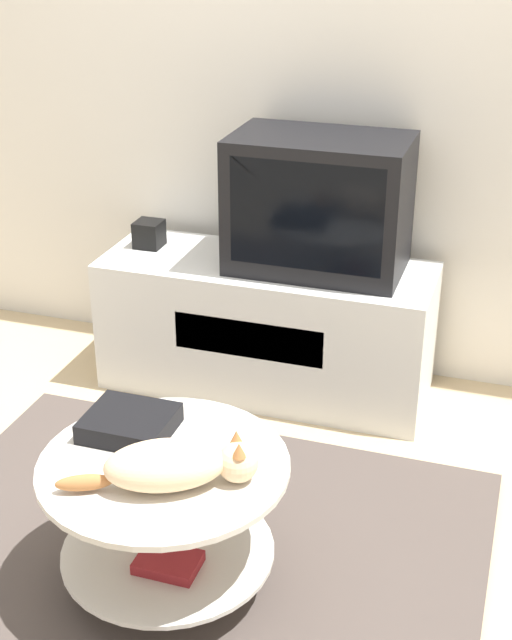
{
  "coord_description": "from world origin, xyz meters",
  "views": [
    {
      "loc": [
        0.86,
        -1.87,
        1.8
      ],
      "look_at": [
        0.08,
        0.5,
        0.6
      ],
      "focal_mm": 50.0,
      "sensor_mm": 36.0,
      "label": 1
    }
  ],
  "objects_px": {
    "tv": "(319,204)",
    "speaker": "(149,234)",
    "cat": "(175,465)",
    "dvd_box": "(130,423)"
  },
  "relations": [
    {
      "from": "tv",
      "to": "speaker",
      "type": "bearing_deg",
      "value": 179.6
    },
    {
      "from": "speaker",
      "to": "cat",
      "type": "distance_m",
      "value": 1.46
    },
    {
      "from": "speaker",
      "to": "dvd_box",
      "type": "bearing_deg",
      "value": -68.64
    },
    {
      "from": "speaker",
      "to": "cat",
      "type": "bearing_deg",
      "value": -63.37
    },
    {
      "from": "speaker",
      "to": "cat",
      "type": "relative_size",
      "value": 0.22
    },
    {
      "from": "tv",
      "to": "cat",
      "type": "xyz_separation_m",
      "value": [
        -0.03,
        -1.3,
        -0.29
      ]
    },
    {
      "from": "tv",
      "to": "cat",
      "type": "bearing_deg",
      "value": -91.49
    },
    {
      "from": "speaker",
      "to": "cat",
      "type": "height_order",
      "value": "speaker"
    },
    {
      "from": "speaker",
      "to": "dvd_box",
      "type": "height_order",
      "value": "speaker"
    },
    {
      "from": "dvd_box",
      "to": "cat",
      "type": "distance_m",
      "value": 0.29
    }
  ]
}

